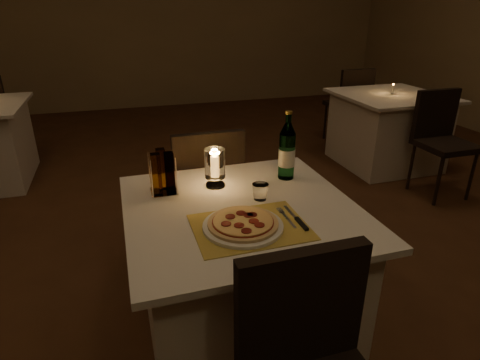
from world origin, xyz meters
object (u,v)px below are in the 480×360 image
object	(u,v)px
water_bottle	(287,152)
hurricane_candle	(215,165)
chair_far	(206,183)
neighbor_table_right	(386,130)
pizza	(243,222)
main_table	(241,275)
tumbler	(260,192)
plate	(243,226)

from	to	relation	value
water_bottle	hurricane_candle	size ratio (longest dim) A/B	1.82
chair_far	neighbor_table_right	xyz separation A→B (m)	(2.17, 1.17, -0.18)
pizza	water_bottle	bearing A→B (deg)	49.27
main_table	tumbler	size ratio (longest dim) A/B	13.36
main_table	neighbor_table_right	world-z (taller)	same
water_bottle	neighbor_table_right	world-z (taller)	water_bottle
water_bottle	hurricane_candle	world-z (taller)	water_bottle
chair_far	plate	bearing A→B (deg)	-93.20
water_bottle	neighbor_table_right	distance (m)	2.52
pizza	neighbor_table_right	world-z (taller)	pizza
plate	tumbler	world-z (taller)	tumbler
plate	pizza	xyz separation A→B (m)	(0.00, -0.00, 0.02)
tumbler	water_bottle	world-z (taller)	water_bottle
neighbor_table_right	tumbler	bearing A→B (deg)	-138.35
chair_far	plate	world-z (taller)	chair_far
hurricane_candle	tumbler	bearing A→B (deg)	-51.95
plate	chair_far	bearing A→B (deg)	86.80
water_bottle	neighbor_table_right	size ratio (longest dim) A/B	0.35
plate	neighbor_table_right	size ratio (longest dim) A/B	0.32
tumbler	main_table	bearing A→B (deg)	-155.68
chair_far	plate	xyz separation A→B (m)	(-0.05, -0.89, 0.20)
chair_far	hurricane_candle	size ratio (longest dim) A/B	4.73
tumbler	neighbor_table_right	xyz separation A→B (m)	(2.06, 1.83, -0.40)
chair_far	neighbor_table_right	size ratio (longest dim) A/B	0.90
tumbler	water_bottle	size ratio (longest dim) A/B	0.22
tumbler	hurricane_candle	bearing A→B (deg)	128.05
water_bottle	tumbler	bearing A→B (deg)	-136.97
main_table	plate	xyz separation A→B (m)	(-0.05, -0.18, 0.38)
water_bottle	pizza	bearing A→B (deg)	-130.73
main_table	plate	distance (m)	0.42
main_table	hurricane_candle	size ratio (longest dim) A/B	5.26
main_table	pizza	world-z (taller)	pizza
pizza	water_bottle	size ratio (longest dim) A/B	0.81
neighbor_table_right	chair_far	bearing A→B (deg)	-151.69
pizza	tumbler	distance (m)	0.28
tumbler	hurricane_candle	size ratio (longest dim) A/B	0.39
pizza	neighbor_table_right	bearing A→B (deg)	42.92
chair_far	water_bottle	size ratio (longest dim) A/B	2.60
hurricane_candle	neighbor_table_right	size ratio (longest dim) A/B	0.19
chair_far	water_bottle	world-z (taller)	water_bottle
plate	neighbor_table_right	world-z (taller)	plate
pizza	water_bottle	xyz separation A→B (m)	(0.37, 0.42, 0.11)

